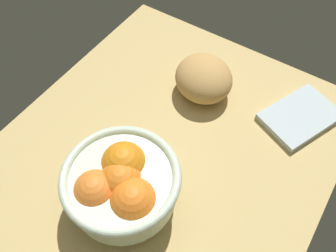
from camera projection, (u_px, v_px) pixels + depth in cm
name	position (u px, v px, depth cm)	size (l,w,h in cm)	color
ground_plane	(153.00, 169.00, 73.49)	(81.73, 63.43, 3.00)	tan
fruit_bowl	(122.00, 185.00, 62.15)	(20.51, 20.51, 12.06)	silver
bread_loaf	(204.00, 78.00, 80.15)	(13.54, 12.46, 8.37)	tan
napkin_folded	(300.00, 116.00, 78.31)	(15.92, 10.88, 1.53)	#B2C2C9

